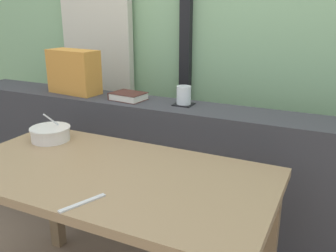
{
  "coord_description": "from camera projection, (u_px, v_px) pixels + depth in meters",
  "views": [
    {
      "loc": [
        0.83,
        -1.18,
        1.33
      ],
      "look_at": [
        0.05,
        0.43,
        0.75
      ],
      "focal_mm": 39.25,
      "sensor_mm": 36.0,
      "label": 1
    }
  ],
  "objects": [
    {
      "name": "curtain_left_panel",
      "position": [
        96.0,
        19.0,
        2.57
      ],
      "size": [
        0.56,
        0.06,
        2.5
      ],
      "primitive_type": "cube",
      "color": "beige",
      "rests_on": "ground"
    },
    {
      "name": "window_divider_post",
      "position": [
        186.0,
        12.0,
        2.3
      ],
      "size": [
        0.07,
        0.05,
        2.6
      ],
      "primitive_type": "cube",
      "color": "black",
      "rests_on": "ground"
    },
    {
      "name": "dark_console_ledge",
      "position": [
        169.0,
        174.0,
        2.11
      ],
      "size": [
        2.8,
        0.28,
        0.83
      ],
      "primitive_type": "cube",
      "color": "#38383D",
      "rests_on": "ground"
    },
    {
      "name": "breakfast_table",
      "position": [
        111.0,
        194.0,
        1.49
      ],
      "size": [
        1.29,
        0.67,
        0.71
      ],
      "color": "#826849",
      "rests_on": "ground"
    },
    {
      "name": "coaster_square",
      "position": [
        184.0,
        104.0,
        1.97
      ],
      "size": [
        0.1,
        0.1,
        0.0
      ],
      "primitive_type": "cube",
      "color": "black",
      "rests_on": "dark_console_ledge"
    },
    {
      "name": "juice_glass",
      "position": [
        184.0,
        96.0,
        1.95
      ],
      "size": [
        0.08,
        0.08,
        0.1
      ],
      "color": "white",
      "rests_on": "coaster_square"
    },
    {
      "name": "closed_book",
      "position": [
        128.0,
        96.0,
        2.07
      ],
      "size": [
        0.2,
        0.16,
        0.04
      ],
      "color": "#47231E",
      "rests_on": "dark_console_ledge"
    },
    {
      "name": "throw_pillow",
      "position": [
        74.0,
        72.0,
        2.2
      ],
      "size": [
        0.33,
        0.17,
        0.26
      ],
      "primitive_type": "cube",
      "rotation": [
        0.0,
        0.0,
        -0.11
      ],
      "color": "#D18938",
      "rests_on": "dark_console_ledge"
    },
    {
      "name": "soup_bowl",
      "position": [
        51.0,
        134.0,
        1.78
      ],
      "size": [
        0.19,
        0.19,
        0.14
      ],
      "color": "silver",
      "rests_on": "breakfast_table"
    },
    {
      "name": "fork_utensil",
      "position": [
        83.0,
        203.0,
        1.21
      ],
      "size": [
        0.08,
        0.16,
        0.01
      ],
      "primitive_type": "cube",
      "rotation": [
        0.0,
        0.0,
        -0.39
      ],
      "color": "silver",
      "rests_on": "breakfast_table"
    }
  ]
}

